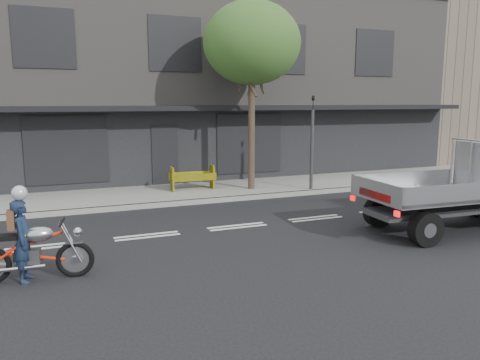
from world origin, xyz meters
name	(u,v)px	position (x,y,z in m)	size (l,w,h in m)	color
ground	(237,227)	(0.00, 0.00, 0.00)	(80.00, 80.00, 0.00)	black
sidewalk	(189,192)	(0.00, 4.70, 0.07)	(32.00, 3.20, 0.15)	gray
kerb	(203,201)	(0.00, 3.10, 0.07)	(32.00, 0.20, 0.15)	gray
building_main	(150,86)	(0.00, 11.30, 4.00)	(26.00, 10.00, 8.00)	slate
building_neighbour	(468,74)	(20.00, 11.30, 5.00)	(14.00, 10.00, 10.00)	brown
street_tree	(252,44)	(2.20, 4.20, 5.28)	(3.40, 3.40, 6.74)	#382B21
traffic_light_pole	(312,148)	(4.20, 3.35, 1.65)	(0.12, 0.12, 3.50)	#2D2D30
motorcycle	(33,250)	(-4.89, -2.09, 0.57)	(2.16, 0.63, 1.12)	black
rider	(23,241)	(-5.04, -2.09, 0.77)	(0.56, 0.37, 1.54)	#15233B
construction_barrier	(194,178)	(0.16, 4.60, 0.60)	(1.60, 0.64, 0.90)	yellow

